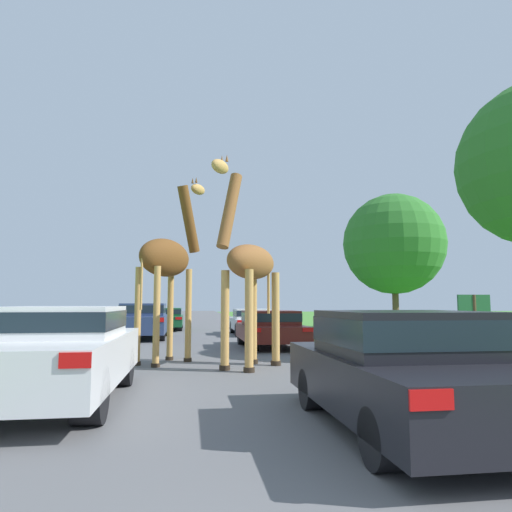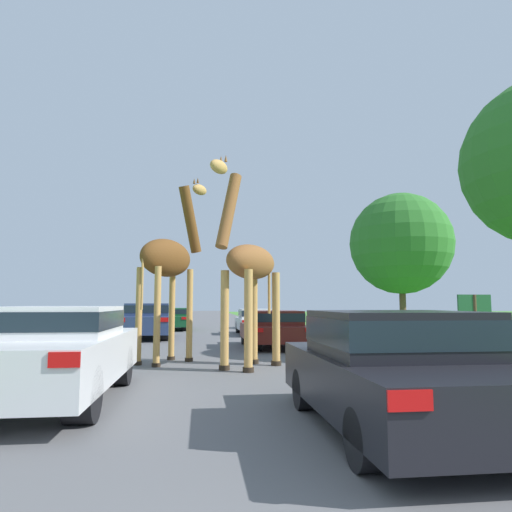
{
  "view_description": "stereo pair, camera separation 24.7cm",
  "coord_description": "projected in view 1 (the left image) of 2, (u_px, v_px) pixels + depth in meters",
  "views": [
    {
      "loc": [
        -0.91,
        -0.71,
        1.51
      ],
      "look_at": [
        0.66,
        10.06,
        2.63
      ],
      "focal_mm": 32.0,
      "sensor_mm": 36.0,
      "label": 1
    },
    {
      "loc": [
        -0.67,
        -0.74,
        1.51
      ],
      "look_at": [
        0.66,
        10.06,
        2.63
      ],
      "focal_mm": 32.0,
      "sensor_mm": 36.0,
      "label": 2
    }
  ],
  "objects": [
    {
      "name": "road",
      "position": [
        203.0,
        326.0,
        30.2
      ],
      "size": [
        7.71,
        120.0,
        0.0
      ],
      "color": "#5B5B5E",
      "rests_on": "ground"
    },
    {
      "name": "giraffe_near_road",
      "position": [
        249.0,
        269.0,
        10.8
      ],
      "size": [
        1.96,
        2.3,
        4.79
      ],
      "rotation": [
        0.0,
        0.0,
        2.47
      ],
      "color": "tan",
      "rests_on": "ground"
    },
    {
      "name": "giraffe_companion",
      "position": [
        168.0,
        261.0,
        11.78
      ],
      "size": [
        1.92,
        2.22,
        5.06
      ],
      "rotation": [
        0.0,
        0.0,
        -0.68
      ],
      "color": "tan",
      "rests_on": "ground"
    },
    {
      "name": "car_lead_maroon",
      "position": [
        405.0,
        367.0,
        5.5
      ],
      "size": [
        1.94,
        4.06,
        1.41
      ],
      "color": "black",
      "rests_on": "ground"
    },
    {
      "name": "car_queue_right",
      "position": [
        143.0,
        320.0,
        19.51
      ],
      "size": [
        1.98,
        4.58,
        1.5
      ],
      "color": "navy",
      "rests_on": "ground"
    },
    {
      "name": "car_queue_left",
      "position": [
        166.0,
        318.0,
        25.96
      ],
      "size": [
        1.9,
        4.59,
        1.23
      ],
      "color": "#144C28",
      "rests_on": "ground"
    },
    {
      "name": "car_far_ahead",
      "position": [
        270.0,
        327.0,
        15.7
      ],
      "size": [
        2.0,
        3.98,
        1.24
      ],
      "color": "#561914",
      "rests_on": "ground"
    },
    {
      "name": "car_verge_right",
      "position": [
        253.0,
        321.0,
        22.14
      ],
      "size": [
        1.95,
        4.15,
        1.22
      ],
      "color": "silver",
      "rests_on": "ground"
    },
    {
      "name": "car_rear_follower",
      "position": [
        60.0,
        350.0,
        6.96
      ],
      "size": [
        1.85,
        4.56,
        1.45
      ],
      "color": "silver",
      "rests_on": "ground"
    },
    {
      "name": "tree_right_cluster",
      "position": [
        394.0,
        244.0,
        26.82
      ],
      "size": [
        5.9,
        5.9,
        7.93
      ],
      "color": "brown",
      "rests_on": "ground"
    },
    {
      "name": "sign_post",
      "position": [
        475.0,
        320.0,
        9.13
      ],
      "size": [
        0.7,
        0.08,
        1.68
      ],
      "color": "#4C3823",
      "rests_on": "ground"
    }
  ]
}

